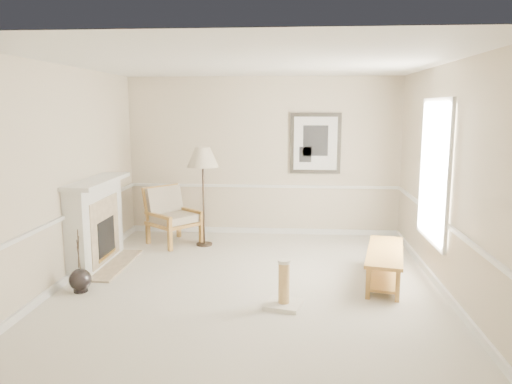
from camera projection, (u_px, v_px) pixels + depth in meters
ground at (250, 283)px, 6.73m from camera, size 5.50×5.50×0.00m
room at (261, 145)px, 6.48m from camera, size 5.04×5.54×2.92m
fireplace at (97, 224)px, 7.39m from camera, size 0.64×1.64×1.31m
floor_vase at (80, 280)px, 6.40m from camera, size 0.28×0.28×0.83m
armchair at (170, 213)px, 8.68m from camera, size 1.08×1.08×0.99m
floor_lamp at (203, 160)px, 8.36m from camera, size 0.63×0.63×1.69m
bench at (385, 261)px, 6.76m from camera, size 0.76×1.61×0.44m
scratching_post at (284, 292)px, 5.91m from camera, size 0.49×0.49×0.58m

